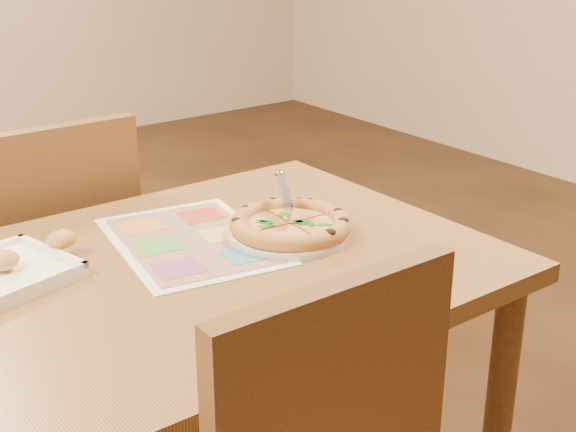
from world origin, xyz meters
TOP-DOWN VIEW (x-y plane):
  - dining_table at (0.00, 0.00)m, footprint 1.30×0.85m
  - chair_far at (-0.00, 0.60)m, footprint 0.42×0.42m
  - plate at (0.30, -0.00)m, footprint 0.30×0.30m
  - pizza at (0.31, 0.00)m, footprint 0.26×0.26m
  - pizza_cutter at (0.33, 0.04)m, footprint 0.07×0.13m
  - menu at (0.13, 0.10)m, footprint 0.37×0.47m

SIDE VIEW (x-z plane):
  - chair_far at x=0.00m, z-range 0.33..0.80m
  - dining_table at x=0.00m, z-range 0.27..0.99m
  - menu at x=0.13m, z-range 0.72..0.72m
  - plate at x=0.30m, z-range 0.72..0.73m
  - pizza at x=0.31m, z-range 0.73..0.77m
  - pizza_cutter at x=0.33m, z-range 0.76..0.84m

